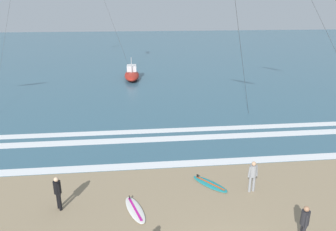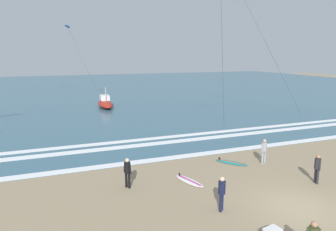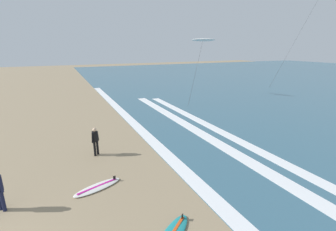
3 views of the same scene
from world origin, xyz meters
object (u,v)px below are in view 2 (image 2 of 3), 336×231
(surfer_background_far, at_px, (127,170))
(surfer_left_far, at_px, (222,191))
(surfer_mid_group, at_px, (317,166))
(kite_blue_mid_center, at_px, (68,27))
(surfboard_foreground_flat, at_px, (189,181))
(surfer_foreground_main, at_px, (264,149))
(surfboard_right_spare, at_px, (231,162))
(offshore_boat, at_px, (105,103))

(surfer_background_far, xyz_separation_m, surfer_left_far, (3.29, -3.87, 0.00))
(surfer_mid_group, relative_size, kite_blue_mid_center, 0.15)
(surfboard_foreground_flat, xyz_separation_m, kite_blue_mid_center, (-3.85, 31.89, 10.50))
(surfboard_foreground_flat, distance_m, kite_blue_mid_center, 33.79)
(kite_blue_mid_center, bearing_deg, surfboard_foreground_flat, -83.12)
(surfer_background_far, distance_m, surfer_foreground_main, 8.94)
(surfer_left_far, bearing_deg, surfer_foreground_main, 37.50)
(surfer_left_far, distance_m, kite_blue_mid_center, 36.77)
(surfboard_right_spare, xyz_separation_m, offshore_boat, (-3.89, 23.99, 0.51))
(surfer_mid_group, height_order, offshore_boat, offshore_boat)
(kite_blue_mid_center, bearing_deg, offshore_boat, -58.97)
(surfer_mid_group, xyz_separation_m, surfboard_right_spare, (-2.54, 4.33, -0.91))
(surfboard_foreground_flat, bearing_deg, surfer_left_far, -90.38)
(surfer_foreground_main, height_order, kite_blue_mid_center, kite_blue_mid_center)
(offshore_boat, bearing_deg, surfer_background_far, -97.19)
(surfer_background_far, bearing_deg, kite_blue_mid_center, 90.98)
(surfer_mid_group, height_order, surfboard_right_spare, surfer_mid_group)
(surfer_left_far, xyz_separation_m, surfboard_right_spare, (3.78, 5.11, -0.91))
(surfer_foreground_main, xyz_separation_m, surfboard_right_spare, (-1.86, 0.78, -0.91))
(surfer_mid_group, distance_m, surfboard_foreground_flat, 6.88)
(surfer_foreground_main, relative_size, surfboard_foreground_flat, 0.73)
(surfboard_foreground_flat, xyz_separation_m, surfboard_right_spare, (3.76, 1.71, 0.00))
(surfer_left_far, bearing_deg, surfboard_right_spare, 53.48)
(surfer_mid_group, bearing_deg, surfboard_right_spare, 120.37)
(surfboard_right_spare, bearing_deg, surfer_background_far, -170.10)
(surfer_background_far, xyz_separation_m, offshore_boat, (3.18, 25.23, -0.40))
(surfer_left_far, xyz_separation_m, offshore_boat, (-0.10, 29.10, -0.40))
(surfer_foreground_main, bearing_deg, kite_blue_mid_center, 107.01)
(surfer_foreground_main, bearing_deg, surfboard_foreground_flat, -170.62)
(surfer_mid_group, distance_m, surfer_left_far, 6.37)
(kite_blue_mid_center, bearing_deg, surfboard_right_spare, -75.85)
(surfer_background_far, xyz_separation_m, surfer_foreground_main, (8.93, 0.46, 0.00))
(surfer_background_far, relative_size, surfer_foreground_main, 1.00)
(surfer_left_far, relative_size, surfer_foreground_main, 1.00)
(surfer_background_far, distance_m, surfer_mid_group, 10.09)
(kite_blue_mid_center, height_order, offshore_boat, kite_blue_mid_center)
(kite_blue_mid_center, distance_m, offshore_boat, 12.33)
(surfer_foreground_main, distance_m, surfboard_foreground_flat, 5.77)
(surfboard_foreground_flat, bearing_deg, surfboard_right_spare, 24.42)
(surfer_background_far, bearing_deg, surfer_mid_group, -17.88)
(surfer_mid_group, bearing_deg, surfer_left_far, -173.01)
(surfer_background_far, height_order, surfboard_foreground_flat, surfer_background_far)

